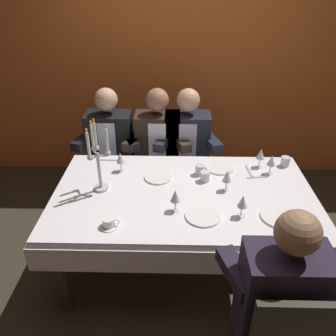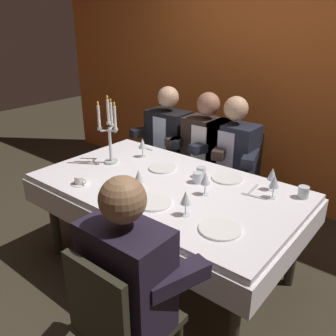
# 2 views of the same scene
# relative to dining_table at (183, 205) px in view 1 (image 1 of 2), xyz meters

# --- Properties ---
(ground_plane) EXTENTS (12.00, 12.00, 0.00)m
(ground_plane) POSITION_rel_dining_table_xyz_m (0.00, 0.00, -0.62)
(ground_plane) COLOR #352E21
(back_wall) EXTENTS (6.00, 0.12, 2.70)m
(back_wall) POSITION_rel_dining_table_xyz_m (0.00, 1.66, 0.73)
(back_wall) COLOR #CF6428
(back_wall) RESTS_ON ground_plane
(dining_table) EXTENTS (1.94, 1.14, 0.74)m
(dining_table) POSITION_rel_dining_table_xyz_m (0.00, 0.00, 0.00)
(dining_table) COLOR white
(dining_table) RESTS_ON ground_plane
(candelabra) EXTENTS (0.15, 0.17, 0.56)m
(candelabra) POSITION_rel_dining_table_xyz_m (-0.61, 0.03, 0.37)
(candelabra) COLOR silver
(candelabra) RESTS_ON dining_table
(dinner_plate_0) EXTENTS (0.22, 0.22, 0.01)m
(dinner_plate_0) POSITION_rel_dining_table_xyz_m (-0.20, 0.19, 0.13)
(dinner_plate_0) COLOR white
(dinner_plate_0) RESTS_ON dining_table
(dinner_plate_1) EXTENTS (0.24, 0.24, 0.01)m
(dinner_plate_1) POSITION_rel_dining_table_xyz_m (0.12, -0.28, 0.13)
(dinner_plate_1) COLOR white
(dinner_plate_1) RESTS_ON dining_table
(dinner_plate_2) EXTENTS (0.24, 0.24, 0.01)m
(dinner_plate_2) POSITION_rel_dining_table_xyz_m (0.62, -0.28, 0.13)
(dinner_plate_2) COLOR white
(dinner_plate_2) RESTS_ON dining_table
(dinner_plate_3) EXTENTS (0.23, 0.23, 0.01)m
(dinner_plate_3) POSITION_rel_dining_table_xyz_m (0.30, 0.35, 0.13)
(dinner_plate_3) COLOR white
(dinner_plate_3) RESTS_ON dining_table
(wine_glass_0) EXTENTS (0.07, 0.07, 0.16)m
(wine_glass_0) POSITION_rel_dining_table_xyz_m (-0.50, 0.29, 0.23)
(wine_glass_0) COLOR silver
(wine_glass_0) RESTS_ON dining_table
(wine_glass_1) EXTENTS (0.07, 0.07, 0.16)m
(wine_glass_1) POSITION_rel_dining_table_xyz_m (0.63, 0.38, 0.24)
(wine_glass_1) COLOR silver
(wine_glass_1) RESTS_ON dining_table
(wine_glass_2) EXTENTS (0.07, 0.07, 0.16)m
(wine_glass_2) POSITION_rel_dining_table_xyz_m (0.31, 0.03, 0.24)
(wine_glass_2) COLOR silver
(wine_glass_2) RESTS_ON dining_table
(wine_glass_3) EXTENTS (0.07, 0.07, 0.16)m
(wine_glass_3) POSITION_rel_dining_table_xyz_m (0.69, 0.28, 0.23)
(wine_glass_3) COLOR silver
(wine_glass_3) RESTS_ON dining_table
(wine_glass_4) EXTENTS (0.07, 0.07, 0.16)m
(wine_glass_4) POSITION_rel_dining_table_xyz_m (-0.06, -0.22, 0.23)
(wine_glass_4) COLOR silver
(wine_glass_4) RESTS_ON dining_table
(wine_glass_5) EXTENTS (0.07, 0.07, 0.16)m
(wine_glass_5) POSITION_rel_dining_table_xyz_m (0.37, -0.27, 0.24)
(wine_glass_5) COLOR silver
(wine_glass_5) RESTS_ON dining_table
(water_tumbler_0) EXTENTS (0.07, 0.07, 0.08)m
(water_tumbler_0) POSITION_rel_dining_table_xyz_m (0.13, 0.25, 0.16)
(water_tumbler_0) COLOR silver
(water_tumbler_0) RESTS_ON dining_table
(water_tumbler_1) EXTENTS (0.07, 0.07, 0.08)m
(water_tumbler_1) POSITION_rel_dining_table_xyz_m (0.16, 0.16, 0.16)
(water_tumbler_1) COLOR silver
(water_tumbler_1) RESTS_ON dining_table
(water_tumbler_2) EXTENTS (0.07, 0.07, 0.08)m
(water_tumbler_2) POSITION_rel_dining_table_xyz_m (0.84, 0.41, 0.16)
(water_tumbler_2) COLOR silver
(water_tumbler_2) RESTS_ON dining_table
(coffee_cup_0) EXTENTS (0.13, 0.12, 0.06)m
(coffee_cup_0) POSITION_rel_dining_table_xyz_m (-0.48, -0.39, 0.15)
(coffee_cup_0) COLOR white
(coffee_cup_0) RESTS_ON dining_table
(fork_0) EXTENTS (0.17, 0.04, 0.01)m
(fork_0) POSITION_rel_dining_table_xyz_m (0.58, 0.21, 0.12)
(fork_0) COLOR #B7B7BC
(fork_0) RESTS_ON dining_table
(spoon_1) EXTENTS (0.03, 0.17, 0.01)m
(spoon_1) POSITION_rel_dining_table_xyz_m (0.53, 0.31, 0.12)
(spoon_1) COLOR #B7B7BC
(spoon_1) RESTS_ON dining_table
(spoon_2) EXTENTS (0.17, 0.03, 0.01)m
(spoon_2) POSITION_rel_dining_table_xyz_m (-0.62, 0.46, 0.12)
(spoon_2) COLOR #B7B7BC
(spoon_2) RESTS_ON dining_table
(seated_diner_0) EXTENTS (0.63, 0.48, 1.24)m
(seated_diner_0) POSITION_rel_dining_table_xyz_m (-0.70, 0.89, 0.11)
(seated_diner_0) COLOR #2E2C20
(seated_diner_0) RESTS_ON ground_plane
(seated_diner_1) EXTENTS (0.63, 0.48, 1.24)m
(seated_diner_1) POSITION_rel_dining_table_xyz_m (-0.23, 0.89, 0.11)
(seated_diner_1) COLOR #2E2C20
(seated_diner_1) RESTS_ON ground_plane
(seated_diner_2) EXTENTS (0.63, 0.48, 1.24)m
(seated_diner_2) POSITION_rel_dining_table_xyz_m (0.05, 0.89, 0.11)
(seated_diner_2) COLOR #2E2C20
(seated_diner_2) RESTS_ON ground_plane
(seated_diner_3) EXTENTS (0.63, 0.48, 1.24)m
(seated_diner_3) POSITION_rel_dining_table_xyz_m (0.48, -0.89, 0.11)
(seated_diner_3) COLOR #2E2C20
(seated_diner_3) RESTS_ON ground_plane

